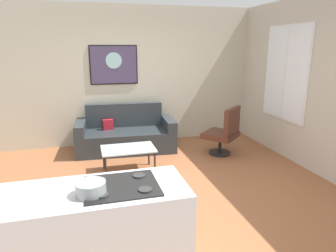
# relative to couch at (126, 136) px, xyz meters

# --- Properties ---
(ground) EXTENTS (6.40, 6.40, 0.04)m
(ground) POSITION_rel_couch_xyz_m (0.20, -1.90, -0.31)
(ground) COLOR #965A37
(back_wall) EXTENTS (6.40, 0.05, 2.80)m
(back_wall) POSITION_rel_couch_xyz_m (0.20, 0.52, 1.11)
(back_wall) COLOR beige
(back_wall) RESTS_ON ground
(right_wall) EXTENTS (0.05, 6.40, 2.80)m
(right_wall) POSITION_rel_couch_xyz_m (2.83, -1.60, 1.11)
(right_wall) COLOR beige
(right_wall) RESTS_ON ground
(couch) EXTENTS (1.94, 0.97, 0.88)m
(couch) POSITION_rel_couch_xyz_m (0.00, 0.00, 0.00)
(couch) COLOR #293034
(couch) RESTS_ON ground
(coffee_table) EXTENTS (0.85, 0.56, 0.41)m
(coffee_table) POSITION_rel_couch_xyz_m (-0.11, -1.13, 0.09)
(coffee_table) COLOR silver
(coffee_table) RESTS_ON ground
(armchair) EXTENTS (0.81, 0.81, 0.92)m
(armchair) POSITION_rel_couch_xyz_m (1.75, -0.78, 0.15)
(armchair) COLOR black
(armchair) RESTS_ON ground
(kitchen_counter) EXTENTS (1.68, 0.66, 0.91)m
(kitchen_counter) POSITION_rel_couch_xyz_m (-0.77, -3.45, 0.15)
(kitchen_counter) COLOR silver
(kitchen_counter) RESTS_ON ground
(mixing_bowl) EXTENTS (0.24, 0.24, 0.11)m
(mixing_bowl) POSITION_rel_couch_xyz_m (-0.72, -3.54, 0.64)
(mixing_bowl) COLOR gray
(mixing_bowl) RESTS_ON kitchen_counter
(wall_painting) EXTENTS (0.95, 0.03, 0.77)m
(wall_painting) POSITION_rel_couch_xyz_m (-0.13, 0.48, 1.35)
(wall_painting) COLOR black
(window) EXTENTS (0.03, 1.22, 1.69)m
(window) POSITION_rel_couch_xyz_m (2.79, -1.00, 1.24)
(window) COLOR silver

